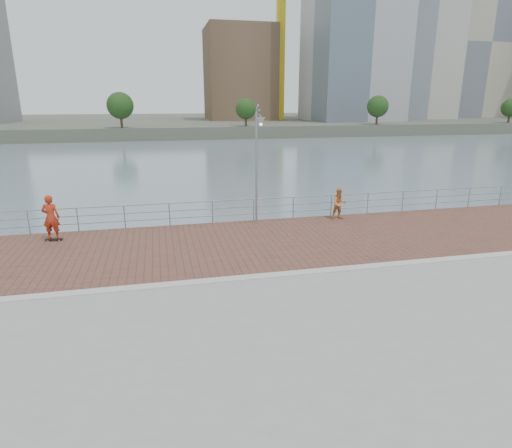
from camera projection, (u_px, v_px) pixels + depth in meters
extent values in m
plane|color=slate|center=(269.00, 329.00, 15.13)|extent=(400.00, 400.00, 0.00)
cube|color=gray|center=(322.00, 396.00, 10.17)|extent=(40.00, 24.00, 2.00)
cube|color=brown|center=(248.00, 243.00, 17.94)|extent=(40.00, 6.80, 0.02)
cube|color=#B7B5AD|center=(269.00, 276.00, 14.57)|extent=(40.00, 0.40, 0.06)
cube|color=#4C5142|center=(167.00, 123.00, 129.45)|extent=(320.00, 95.00, 2.50)
cylinder|color=#8C9EA8|center=(29.00, 223.00, 18.99)|extent=(0.06, 0.06, 1.10)
cylinder|color=#8C9EA8|center=(78.00, 220.00, 19.43)|extent=(0.06, 0.06, 1.10)
cylinder|color=#8C9EA8|center=(125.00, 217.00, 19.87)|extent=(0.06, 0.06, 1.10)
cylinder|color=#8C9EA8|center=(170.00, 215.00, 20.31)|extent=(0.06, 0.06, 1.10)
cylinder|color=#8C9EA8|center=(212.00, 212.00, 20.75)|extent=(0.06, 0.06, 1.10)
cylinder|color=#8C9EA8|center=(254.00, 210.00, 21.19)|extent=(0.06, 0.06, 1.10)
cylinder|color=#8C9EA8|center=(293.00, 208.00, 21.63)|extent=(0.06, 0.06, 1.10)
cylinder|color=#8C9EA8|center=(331.00, 205.00, 22.07)|extent=(0.06, 0.06, 1.10)
cylinder|color=#8C9EA8|center=(368.00, 203.00, 22.51)|extent=(0.06, 0.06, 1.10)
cylinder|color=#8C9EA8|center=(403.00, 201.00, 22.95)|extent=(0.06, 0.06, 1.10)
cylinder|color=#8C9EA8|center=(436.00, 200.00, 23.39)|extent=(0.06, 0.06, 1.10)
cylinder|color=#8C9EA8|center=(469.00, 198.00, 23.83)|extent=(0.06, 0.06, 1.10)
cylinder|color=#8C9EA8|center=(500.00, 196.00, 24.27)|extent=(0.06, 0.06, 1.10)
cylinder|color=#8C9EA8|center=(233.00, 200.00, 20.82)|extent=(39.00, 0.05, 0.05)
cylinder|color=#8C9EA8|center=(233.00, 208.00, 20.92)|extent=(39.00, 0.05, 0.05)
cylinder|color=#8C9EA8|center=(233.00, 215.00, 21.03)|extent=(39.00, 0.05, 0.05)
cylinder|color=gray|center=(256.00, 169.00, 20.15)|extent=(0.11, 0.11, 5.30)
cylinder|color=gray|center=(259.00, 112.00, 18.99)|extent=(0.06, 0.88, 0.06)
cone|color=#B2B2AD|center=(261.00, 116.00, 18.63)|extent=(0.39, 0.39, 0.31)
cube|color=black|center=(54.00, 239.00, 18.20)|extent=(0.73, 0.24, 0.03)
cylinder|color=beige|center=(48.00, 241.00, 18.13)|extent=(0.06, 0.04, 0.05)
cylinder|color=beige|center=(59.00, 240.00, 18.19)|extent=(0.06, 0.04, 0.05)
cylinder|color=beige|center=(49.00, 240.00, 18.25)|extent=(0.06, 0.04, 0.05)
cylinder|color=beige|center=(60.00, 239.00, 18.31)|extent=(0.06, 0.04, 0.05)
imported|color=#B62F18|center=(51.00, 217.00, 17.93)|extent=(0.73, 0.52, 1.91)
imported|color=#D07E3D|center=(339.00, 204.00, 21.36)|extent=(0.79, 0.63, 1.56)
cube|color=gold|center=(281.00, 21.00, 111.25)|extent=(2.00, 2.00, 50.00)
cube|color=brown|center=(239.00, 74.00, 118.29)|extent=(18.00, 18.00, 24.39)
cube|color=#B2ADA3|center=(419.00, 2.00, 122.01)|extent=(20.00, 20.00, 64.25)
cube|color=#ADA38E|center=(467.00, 46.00, 136.34)|extent=(24.00, 22.00, 43.84)
cylinder|color=#473323|center=(121.00, 118.00, 83.81)|extent=(0.50, 0.50, 3.99)
sphere|color=#193814|center=(120.00, 105.00, 83.18)|extent=(5.13, 5.13, 5.13)
cylinder|color=#473323|center=(246.00, 118.00, 89.27)|extent=(0.50, 0.50, 3.29)
sphere|color=#193814|center=(246.00, 109.00, 88.75)|extent=(4.23, 4.23, 4.23)
cylinder|color=#473323|center=(377.00, 116.00, 95.65)|extent=(0.50, 0.50, 3.68)
sphere|color=#193814|center=(378.00, 106.00, 95.06)|extent=(4.74, 4.74, 4.74)
cylinder|color=#473323|center=(509.00, 116.00, 103.21)|extent=(0.50, 0.50, 3.26)
sphere|color=#193814|center=(510.00, 108.00, 102.69)|extent=(4.20, 4.20, 4.20)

